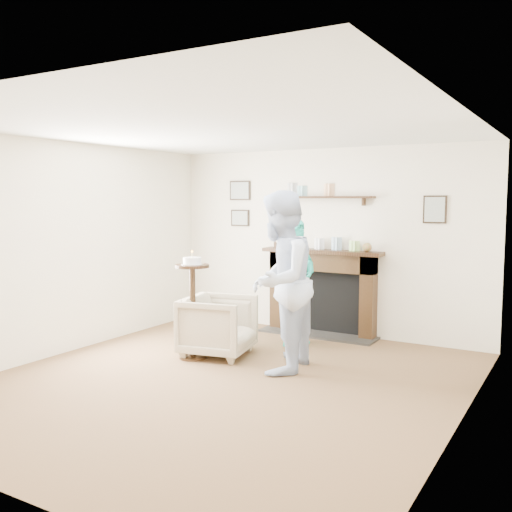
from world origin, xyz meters
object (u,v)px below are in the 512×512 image
Objects in this scene: man at (279,371)px; armchair at (218,355)px; pedestal_table at (192,292)px; woman at (296,344)px.

armchair is at bearing -109.41° from man.
woman is at bearing 57.34° from pedestal_table.
woman is (0.57, 0.92, 0.00)m from armchair.
man reaches higher than woman.
pedestal_table reaches higher than armchair.
woman is (-0.34, 1.10, 0.00)m from man.
pedestal_table reaches higher than woman.
man is at bearing -151.16° from woman.
man is (0.90, -0.17, 0.00)m from armchair.
pedestal_table reaches higher than man.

